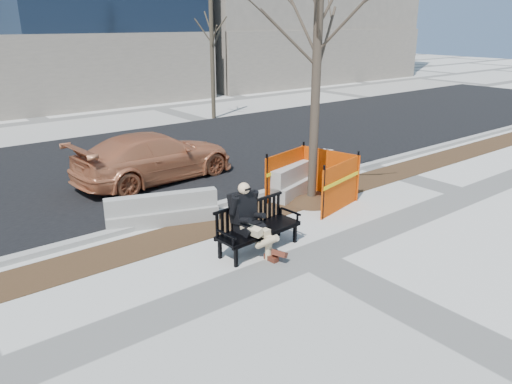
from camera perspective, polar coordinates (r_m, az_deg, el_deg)
ground at (r=10.28m, az=6.21°, el=-7.47°), size 120.00×120.00×0.00m
mulch_strip at (r=12.09m, az=-2.41°, el=-3.13°), size 40.00×1.20×0.02m
asphalt_street at (r=17.24m, az=-14.63°, el=3.12°), size 60.00×10.40×0.01m
curb at (r=12.80m, az=-4.92°, el=-1.63°), size 60.00×0.25×0.12m
bench at (r=10.50m, az=0.32°, el=-6.74°), size 1.99×0.84×1.03m
seated_man at (r=10.38m, az=-0.95°, el=-7.07°), size 0.74×1.15×1.55m
tree_fence at (r=13.27m, az=6.43°, el=-1.18°), size 3.30×3.30×6.88m
sedan at (r=15.37m, az=-11.45°, el=1.41°), size 5.17×2.45×1.46m
jersey_barrier_left at (r=12.04m, az=-10.71°, el=-3.59°), size 2.67×1.35×0.76m
jersey_barrier_right at (r=14.32m, az=5.54°, el=0.39°), size 3.10×1.48×0.88m
far_tree_right at (r=25.07m, az=-4.90°, el=8.55°), size 2.26×2.26×6.10m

